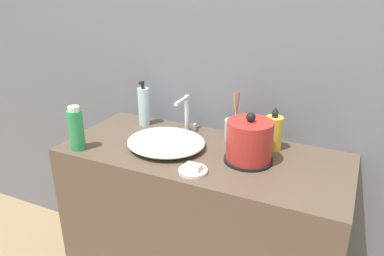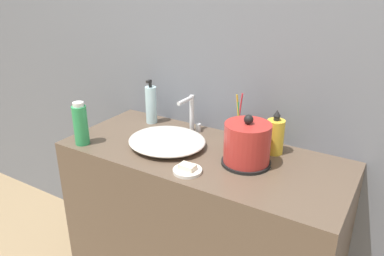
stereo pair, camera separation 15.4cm
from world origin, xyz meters
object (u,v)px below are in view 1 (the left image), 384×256
(toothbrush_cup, at_px, (234,129))
(faucet, at_px, (187,113))
(electric_kettle, at_px, (249,143))
(shampoo_bottle, at_px, (273,132))
(mouthwash_bottle, at_px, (76,129))
(lotion_bottle, at_px, (144,106))

(toothbrush_cup, bearing_deg, faucet, -178.77)
(electric_kettle, bearing_deg, shampoo_bottle, 68.59)
(electric_kettle, bearing_deg, faucet, 155.11)
(electric_kettle, xyz_separation_m, mouthwash_bottle, (-0.68, -0.20, 0.01))
(shampoo_bottle, bearing_deg, faucet, 178.19)
(faucet, height_order, toothbrush_cup, toothbrush_cup)
(lotion_bottle, relative_size, mouthwash_bottle, 1.15)
(faucet, bearing_deg, mouthwash_bottle, -132.64)
(faucet, bearing_deg, electric_kettle, -24.89)
(electric_kettle, bearing_deg, lotion_bottle, 164.68)
(toothbrush_cup, distance_m, mouthwash_bottle, 0.67)
(electric_kettle, distance_m, toothbrush_cup, 0.21)
(lotion_bottle, distance_m, shampoo_bottle, 0.64)
(toothbrush_cup, height_order, lotion_bottle, toothbrush_cup)
(toothbrush_cup, relative_size, lotion_bottle, 1.02)
(faucet, relative_size, toothbrush_cup, 0.78)
(mouthwash_bottle, bearing_deg, toothbrush_cup, 33.13)
(mouthwash_bottle, bearing_deg, lotion_bottle, 73.66)
(lotion_bottle, bearing_deg, shampoo_bottle, -0.81)
(electric_kettle, relative_size, lotion_bottle, 0.93)
(faucet, distance_m, mouthwash_bottle, 0.49)
(faucet, distance_m, lotion_bottle, 0.23)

